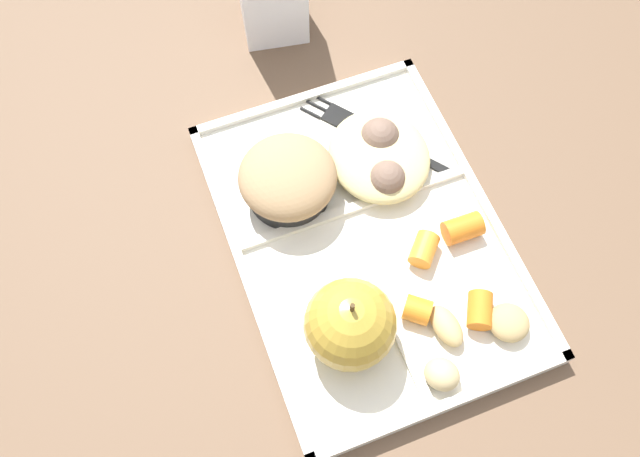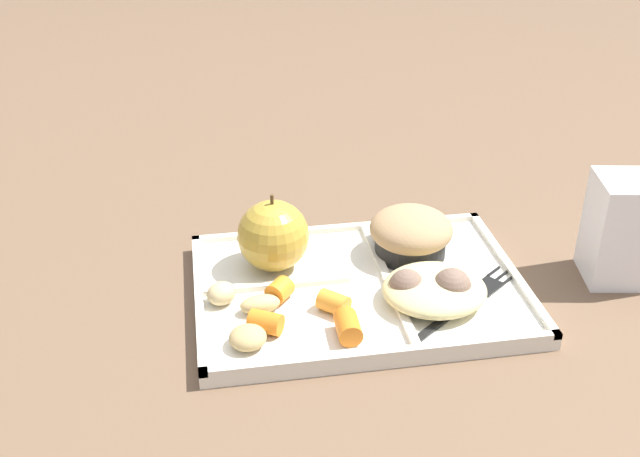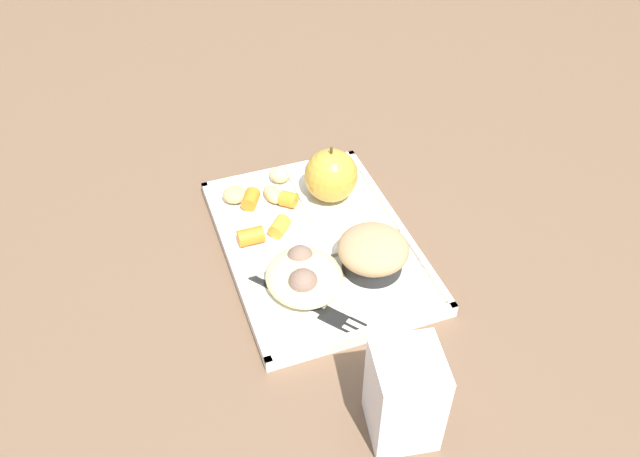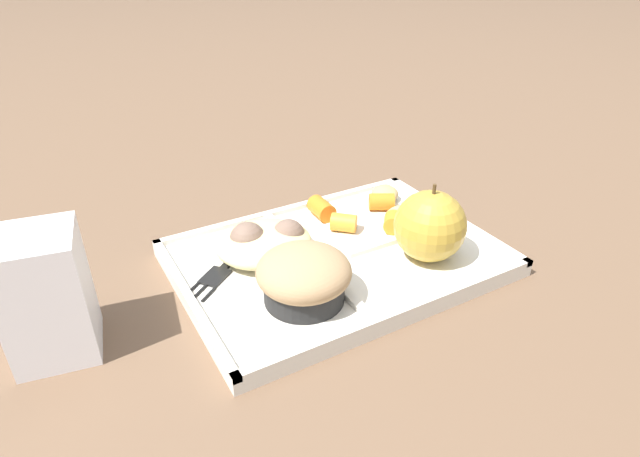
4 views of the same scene
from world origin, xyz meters
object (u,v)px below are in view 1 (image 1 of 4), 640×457
(lunch_tray, at_px, (366,239))
(green_apple, at_px, (350,324))
(bran_muffin, at_px, (288,180))
(plastic_fork, at_px, (366,131))

(lunch_tray, relative_size, green_apple, 3.90)
(bran_muffin, distance_m, plastic_fork, 0.10)
(lunch_tray, bearing_deg, bran_muffin, 36.81)
(lunch_tray, height_order, green_apple, green_apple)
(plastic_fork, bearing_deg, lunch_tray, 157.22)
(bran_muffin, bearing_deg, green_apple, -180.00)
(green_apple, bearing_deg, plastic_fork, -26.85)
(bran_muffin, bearing_deg, plastic_fork, -68.27)
(green_apple, distance_m, plastic_fork, 0.21)
(bran_muffin, xyz_separation_m, plastic_fork, (0.04, -0.09, -0.02))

